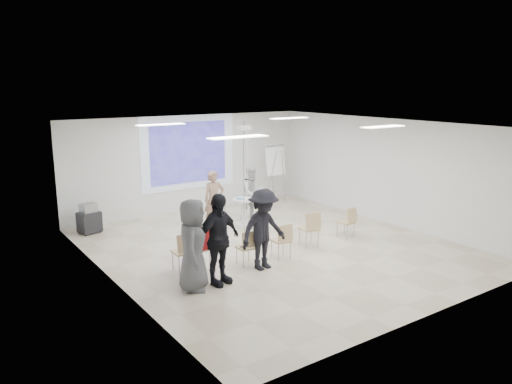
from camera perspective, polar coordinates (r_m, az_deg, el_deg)
floor at (r=12.41m, az=2.12°, el=-6.53°), size 8.00×9.00×0.10m
ceiling at (r=11.78m, az=2.24°, el=7.89°), size 8.00×9.00×0.10m
wall_back at (r=15.81m, az=-7.77°, el=3.28°), size 8.00×0.10×3.00m
wall_left at (r=10.16m, az=-16.45°, el=-2.19°), size 0.10×9.00×3.00m
wall_right at (r=14.75m, az=14.89°, el=2.32°), size 0.10×9.00×3.00m
projection_halo at (r=15.71m, az=-7.70°, el=4.51°), size 3.20×0.01×2.30m
projection_image at (r=15.69m, az=-7.67°, el=4.50°), size 2.60×0.01×1.90m
pedestal_table at (r=14.14m, az=-1.44°, el=-2.09°), size 0.74×0.74×0.79m
player_left at (r=13.79m, az=-4.82°, el=-0.46°), size 0.73×0.56×1.83m
player_right at (r=14.67m, az=-0.39°, el=0.25°), size 0.86×0.69×1.78m
controller_left at (r=14.03m, az=-4.72°, el=0.98°), size 0.06×0.13×0.04m
controller_right at (r=14.71m, az=-1.52°, el=1.52°), size 0.04×0.13×0.04m
chair_far_left at (r=10.72m, az=-8.21°, el=-6.49°), size 0.43×0.46×0.89m
chair_left_mid at (r=10.75m, az=-6.43°, el=-6.10°), size 0.46×0.49×0.97m
chair_left_inner at (r=11.03m, az=-0.98°, el=-6.07°), size 0.40×0.43×0.81m
chair_center at (r=11.47m, az=3.07°, el=-5.29°), size 0.43×0.46×0.83m
chair_right_inner at (r=12.33m, az=6.27°, el=-3.93°), size 0.48×0.51×0.88m
chair_right_far at (r=13.22m, az=10.49°, el=-3.14°), size 0.43×0.46×0.81m
red_jacket at (r=10.59m, az=-6.10°, el=-5.55°), size 0.43×0.10×0.41m
laptop at (r=11.12m, az=-1.22°, el=-6.16°), size 0.31×0.23×0.02m
audience_left at (r=9.90m, az=-4.37°, el=-4.68°), size 1.38×1.01×2.14m
audience_mid at (r=10.70m, az=0.85°, el=-3.70°), size 1.36×0.82×2.01m
audience_outer at (r=9.70m, az=-7.25°, el=-5.42°), size 1.08×1.19×2.04m
flipchart_easel at (r=16.49m, az=2.22°, el=3.61°), size 0.86×0.64×1.98m
av_cart at (r=14.15m, az=-18.54°, el=-3.00°), size 0.63×0.55×0.81m
ceiling_projector at (r=13.08m, az=-1.38°, el=6.76°), size 0.30×0.25×3.00m
fluor_panel_nw at (r=12.50m, az=-10.83°, el=7.58°), size 1.20×0.30×0.02m
fluor_panel_ne at (r=14.58m, az=3.82°, el=8.42°), size 1.20×0.30×0.02m
fluor_panel_sw at (r=9.42m, az=-2.06°, el=6.29°), size 1.20×0.30×0.02m
fluor_panel_se at (r=12.05m, az=14.31°, el=7.24°), size 1.20×0.30×0.02m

